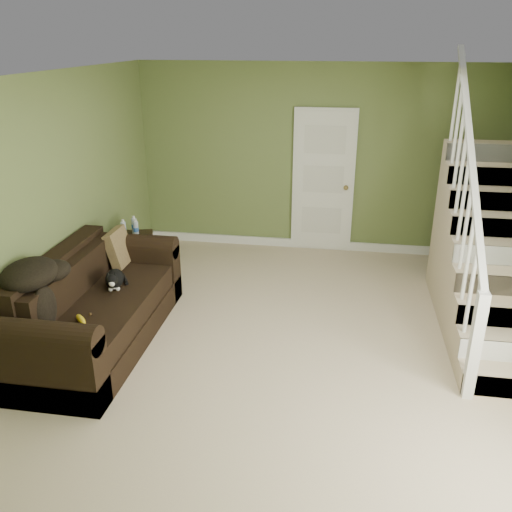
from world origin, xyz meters
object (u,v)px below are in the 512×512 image
(cat, at_px, (114,279))
(banana, at_px, (81,319))
(side_table, at_px, (134,257))
(sofa, at_px, (94,310))

(cat, bearing_deg, banana, -106.86)
(side_table, height_order, cat, side_table)
(sofa, relative_size, side_table, 2.88)
(sofa, relative_size, cat, 4.77)
(sofa, bearing_deg, banana, -75.56)
(sofa, xyz_separation_m, side_table, (-0.17, 1.53, -0.05))
(sofa, height_order, side_table, sofa)
(sofa, bearing_deg, side_table, 96.40)
(cat, relative_size, banana, 2.40)
(sofa, relative_size, banana, 11.44)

